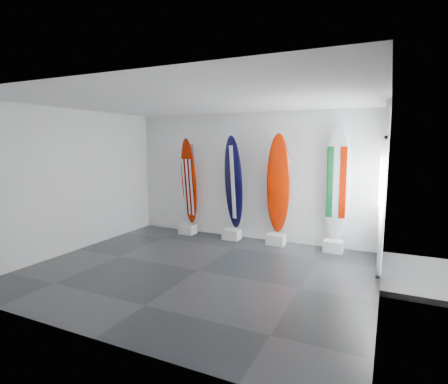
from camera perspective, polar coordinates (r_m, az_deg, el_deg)
The scene contains 16 objects.
floor at distance 6.55m, azimuth -4.17°, elevation -12.53°, with size 6.00×6.00×0.00m, color black.
ceiling at distance 6.19m, azimuth -4.45°, elevation 14.51°, with size 6.00×6.00×0.00m, color white.
wall_back at distance 8.45m, azimuth 4.08°, elevation 2.53°, with size 6.00×6.00×0.00m, color white.
wall_front at distance 4.23m, azimuth -21.25°, elevation -3.31°, with size 6.00×6.00×0.00m, color white.
wall_left at distance 8.10m, azimuth -23.13°, elevation 1.69°, with size 5.00×5.00×0.00m, color white.
wall_right at distance 5.40m, azimuth 24.61°, elevation -1.17°, with size 5.00×5.00×0.00m, color white.
display_block_usa at distance 9.07m, azimuth -5.92°, elevation -5.98°, with size 0.40×0.30×0.24m, color silver.
surfboard_usa at distance 8.94m, azimuth -5.69°, elevation 1.70°, with size 0.49×0.08×2.18m, color #971500.
display_block_navy at distance 8.51m, azimuth 1.25°, elevation -6.85°, with size 0.40×0.30×0.24m, color silver.
surfboard_navy at distance 8.38m, azimuth 1.55°, elevation 1.51°, with size 0.51×0.08×2.24m, color black.
display_block_swiss at distance 8.14m, azimuth 8.39°, elevation -7.62°, with size 0.40×0.30×0.24m, color silver.
surfboard_swiss at distance 8.00m, azimuth 8.77°, elevation 1.25°, with size 0.52×0.08×2.28m, color #971500.
display_block_italy at distance 7.89m, azimuth 17.26°, elevation -8.40°, with size 0.40×0.30×0.24m, color silver.
surfboard_italy at distance 7.73m, azimuth 17.77°, elevation 1.46°, with size 0.56×0.08×2.46m, color silver.
wall_outlet at distance 9.75m, azimuth -9.61°, elevation -3.68°, with size 0.09×0.02×0.13m, color silver.
glass_door at distance 6.95m, azimuth 24.51°, elevation 0.07°, with size 0.12×1.16×2.85m, color white, non-canonical shape.
Camera 1 is at (3.03, -5.35, 2.28)m, focal length 28.27 mm.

